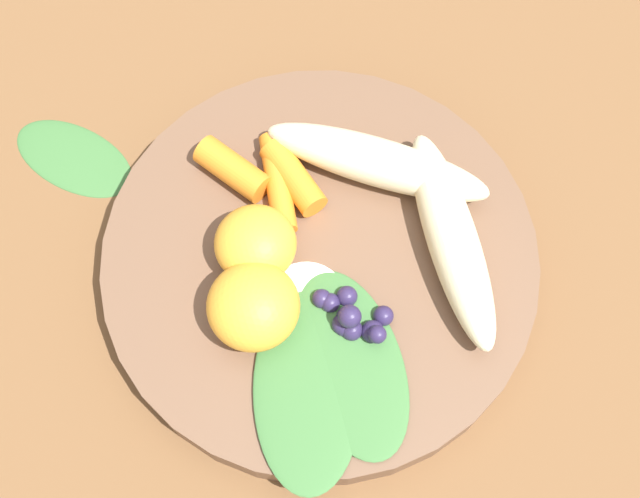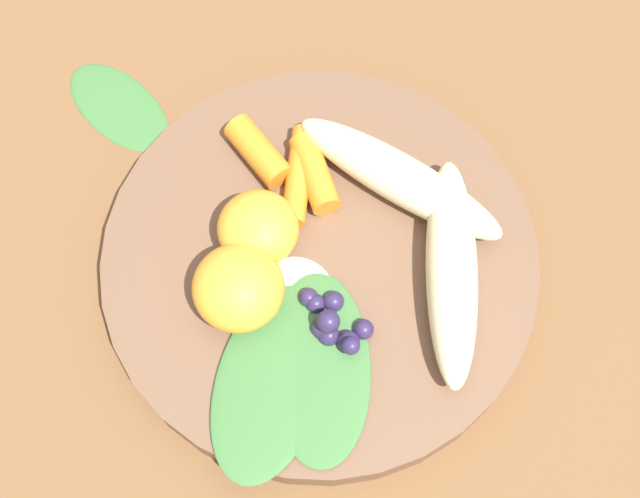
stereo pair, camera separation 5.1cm
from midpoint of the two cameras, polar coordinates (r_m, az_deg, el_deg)
The scene contains 14 objects.
ground_plane at distance 0.54m, azimuth -2.67°, elevation -1.72°, with size 2.40×2.40×0.00m, color brown.
bowl at distance 0.53m, azimuth -2.73°, elevation -1.25°, with size 0.26×0.26×0.02m, color brown.
banana_peeled_left at distance 0.52m, azimuth 1.02°, elevation 5.42°, with size 0.14×0.03×0.03m, color beige.
banana_peeled_right at distance 0.51m, azimuth 5.87°, elevation 0.36°, with size 0.14×0.03×0.03m, color beige.
orange_segment_near at distance 0.49m, azimuth -7.37°, elevation -4.11°, with size 0.05×0.05×0.04m, color #F4A833.
orange_segment_far at distance 0.50m, azimuth -7.13°, elevation -0.01°, with size 0.05×0.05×0.04m, color #F4A833.
carrot_front at distance 0.53m, azimuth -4.50°, elevation 4.41°, with size 0.02×0.02×0.05m, color orange.
carrot_mid_left at distance 0.53m, azimuth -5.51°, elevation 4.01°, with size 0.01×0.01×0.06m, color orange.
carrot_mid_right at distance 0.53m, azimuth -8.47°, elevation 4.89°, with size 0.02×0.02×0.05m, color orange.
blueberry_pile at distance 0.49m, azimuth -0.86°, elevation -4.94°, with size 0.03×0.05×0.02m.
coconut_shred_patch at distance 0.50m, azimuth -3.77°, elevation -3.78°, with size 0.05×0.05×0.00m, color white.
kale_leaf_left at distance 0.49m, azimuth -3.80°, elevation -9.51°, with size 0.12×0.06×0.01m, color #3D7038.
kale_leaf_right at distance 0.49m, azimuth -0.94°, elevation -7.84°, with size 0.11×0.06×0.01m, color #3D7038.
kale_leaf_stray at distance 0.60m, azimuth -18.27°, elevation 5.51°, with size 0.09×0.04×0.01m, color #3D7038.
Camera 1 is at (-0.19, -0.05, 0.50)m, focal length 48.72 mm.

